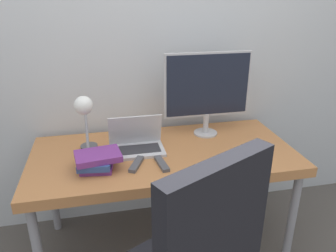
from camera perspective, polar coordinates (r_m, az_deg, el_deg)
wall_back at (r=2.23m, az=-3.10°, el=14.50°), size 8.00×0.05×2.60m
desk at (r=2.02m, az=-0.73°, el=-5.92°), size 1.58×0.75×0.71m
laptop at (r=1.99m, az=-5.50°, el=-3.06°), size 0.32×0.21×0.21m
monitor at (r=2.14m, az=6.89°, el=6.60°), size 0.57×0.16×0.55m
desk_lamp at (r=1.88m, az=-14.34°, el=2.27°), size 0.10×0.25×0.38m
book_stack at (r=1.82m, az=-12.31°, el=-5.88°), size 0.26×0.20×0.10m
tv_remote at (r=1.84m, az=-1.09°, el=-6.58°), size 0.06×0.17×0.02m
media_remote at (r=1.84m, az=-5.52°, el=-6.63°), size 0.11×0.17×0.02m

